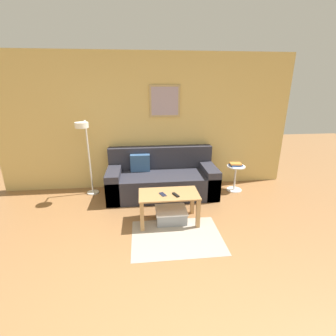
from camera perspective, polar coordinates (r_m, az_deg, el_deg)
name	(u,v)px	position (r m, az deg, el deg)	size (l,w,h in m)	color
wall_back	(147,123)	(4.76, -4.84, 10.47)	(5.60, 0.09, 2.55)	#D6B76B
area_rug	(177,237)	(3.48, 2.06, -15.82)	(1.23, 0.92, 0.01)	#A39989
couch	(162,179)	(4.59, -1.49, -2.61)	(1.99, 0.88, 0.85)	#2D2D38
coffee_table	(169,200)	(3.64, 0.19, -7.44)	(0.88, 0.49, 0.47)	#AD7F4C
storage_bin	(171,215)	(3.79, 0.71, -10.93)	(0.47, 0.39, 0.19)	gray
floor_lamp	(85,142)	(4.43, -18.91, 5.76)	(0.22, 0.51, 1.40)	white
side_table	(235,176)	(4.90, 15.48, -1.76)	(0.35, 0.35, 0.50)	white
book_stack	(236,164)	(4.84, 15.56, 0.81)	(0.24, 0.19, 0.05)	#335199
remote_control	(176,195)	(3.53, 1.83, -6.30)	(0.04, 0.15, 0.02)	black
cell_phone	(163,194)	(3.56, -1.25, -6.20)	(0.07, 0.14, 0.01)	#1E2338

